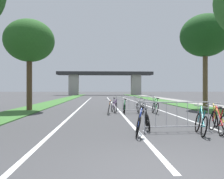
% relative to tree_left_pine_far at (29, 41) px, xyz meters
% --- Properties ---
extents(ground_plane, '(300.00, 300.00, 0.00)m').
position_rel_tree_left_pine_far_xyz_m(ground_plane, '(6.23, -12.93, -4.83)').
color(ground_plane, '#3D3D3F').
extents(grass_verge_left, '(2.31, 69.95, 0.05)m').
position_rel_tree_left_pine_far_xyz_m(grass_verge_left, '(-0.26, 15.68, -4.80)').
color(grass_verge_left, '#386B2D').
rests_on(grass_verge_left, ground).
extents(grass_verge_right, '(2.31, 69.95, 0.05)m').
position_rel_tree_left_pine_far_xyz_m(grass_verge_right, '(12.72, 15.68, -4.80)').
color(grass_verge_right, '#386B2D').
rests_on(grass_verge_right, ground).
extents(sidewalk_path_right, '(1.79, 69.95, 0.08)m').
position_rel_tree_left_pine_far_xyz_m(sidewalk_path_right, '(14.77, 15.68, -4.79)').
color(sidewalk_path_right, gray).
rests_on(sidewalk_path_right, ground).
extents(lane_stripe_center, '(0.14, 40.47, 0.01)m').
position_rel_tree_left_pine_far_xyz_m(lane_stripe_center, '(6.23, 7.30, -4.83)').
color(lane_stripe_center, silver).
rests_on(lane_stripe_center, ground).
extents(lane_stripe_right_lane, '(0.14, 40.47, 0.01)m').
position_rel_tree_left_pine_far_xyz_m(lane_stripe_right_lane, '(9.16, 7.30, -4.83)').
color(lane_stripe_right_lane, silver).
rests_on(lane_stripe_right_lane, ground).
extents(lane_stripe_left_lane, '(0.14, 40.47, 0.01)m').
position_rel_tree_left_pine_far_xyz_m(lane_stripe_left_lane, '(3.30, 7.30, -4.83)').
color(lane_stripe_left_lane, silver).
rests_on(lane_stripe_left_lane, ground).
extents(overpass_bridge, '(24.40, 3.89, 6.00)m').
position_rel_tree_left_pine_far_xyz_m(overpass_bridge, '(6.23, 44.88, -0.57)').
color(overpass_bridge, '#2D2D30').
rests_on(overpass_bridge, ground).
extents(tree_left_pine_far, '(3.46, 3.46, 6.34)m').
position_rel_tree_left_pine_far_xyz_m(tree_left_pine_far, '(0.00, 0.00, 0.00)').
color(tree_left_pine_far, '#4C3823').
rests_on(tree_left_pine_far, ground).
extents(tree_right_oak_near, '(3.77, 3.77, 7.17)m').
position_rel_tree_left_pine_far_xyz_m(tree_right_oak_near, '(12.90, 0.87, 0.70)').
color(tree_right_oak_near, brown).
rests_on(tree_right_oak_near, ground).
extents(crowd_barrier_nearest, '(2.39, 0.56, 1.05)m').
position_rel_tree_left_pine_far_xyz_m(crowd_barrier_nearest, '(7.60, -8.69, -4.31)').
color(crowd_barrier_nearest, '#ADADB2').
rests_on(crowd_barrier_nearest, ground).
extents(crowd_barrier_second, '(2.38, 0.51, 1.05)m').
position_rel_tree_left_pine_far_xyz_m(crowd_barrier_second, '(7.10, -2.07, -4.31)').
color(crowd_barrier_second, '#ADADB2').
rests_on(crowd_barrier_second, ground).
extents(bicycle_green_0, '(0.50, 1.66, 1.01)m').
position_rel_tree_left_pine_far_xyz_m(bicycle_green_0, '(8.28, -2.47, -4.45)').
color(bicycle_green_0, black).
rests_on(bicycle_green_0, ground).
extents(bicycle_silver_1, '(0.48, 1.61, 0.86)m').
position_rel_tree_left_pine_far_xyz_m(bicycle_silver_1, '(7.32, -2.49, -4.48)').
color(bicycle_silver_1, black).
rests_on(bicycle_silver_1, ground).
extents(bicycle_teal_2, '(0.66, 1.64, 0.94)m').
position_rel_tree_left_pine_far_xyz_m(bicycle_teal_2, '(8.20, -9.28, -4.46)').
color(bicycle_teal_2, black).
rests_on(bicycle_teal_2, ground).
extents(bicycle_purple_3, '(0.55, 1.64, 0.94)m').
position_rel_tree_left_pine_far_xyz_m(bicycle_purple_3, '(5.81, -1.68, -4.46)').
color(bicycle_purple_3, black).
rests_on(bicycle_purple_3, ground).
extents(bicycle_blue_4, '(0.62, 1.64, 0.95)m').
position_rel_tree_left_pine_far_xyz_m(bicycle_blue_4, '(6.16, -9.24, -4.46)').
color(bicycle_blue_4, black).
rests_on(bicycle_blue_4, ground).
extents(bicycle_orange_5, '(0.55, 1.69, 0.87)m').
position_rel_tree_left_pine_far_xyz_m(bicycle_orange_5, '(5.45, -2.49, -4.49)').
color(bicycle_orange_5, black).
rests_on(bicycle_orange_5, ground).
extents(bicycle_yellow_6, '(0.55, 1.69, 0.97)m').
position_rel_tree_left_pine_far_xyz_m(bicycle_yellow_6, '(9.30, -8.32, -4.46)').
color(bicycle_yellow_6, black).
rests_on(bicycle_yellow_6, ground).
extents(bicycle_white_7, '(0.60, 1.64, 0.93)m').
position_rel_tree_left_pine_far_xyz_m(bicycle_white_7, '(7.56, -1.62, -4.45)').
color(bicycle_white_7, black).
rests_on(bicycle_white_7, ground).
extents(bicycle_black_8, '(0.47, 1.56, 0.92)m').
position_rel_tree_left_pine_far_xyz_m(bicycle_black_8, '(6.65, -8.11, -4.49)').
color(bicycle_black_8, black).
rests_on(bicycle_black_8, ground).
extents(bicycle_red_9, '(0.65, 1.75, 0.95)m').
position_rel_tree_left_pine_far_xyz_m(bicycle_red_9, '(8.85, -9.09, -4.44)').
color(bicycle_red_9, black).
rests_on(bicycle_red_9, ground).
extents(bicycle_green_10, '(0.52, 1.58, 0.92)m').
position_rel_tree_left_pine_far_xyz_m(bicycle_green_10, '(6.39, -2.48, -4.48)').
color(bicycle_green_10, black).
rests_on(bicycle_green_10, ground).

